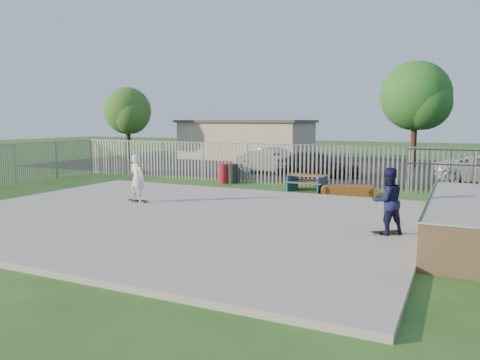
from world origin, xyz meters
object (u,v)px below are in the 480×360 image
at_px(funbox, 349,190).
at_px(tree_left, 128,111).
at_px(trash_bin_red, 224,174).
at_px(car_dark, 318,165).
at_px(skater_navy, 388,201).
at_px(picnic_table, 307,183).
at_px(trash_bin_grey, 232,174).
at_px(car_silver, 274,161).
at_px(tree_mid, 416,96).
at_px(skater_white, 137,178).

distance_m(funbox, tree_left, 23.22).
relative_size(trash_bin_red, car_dark, 0.21).
height_order(car_dark, skater_navy, skater_navy).
relative_size(funbox, tree_left, 0.37).
distance_m(picnic_table, skater_navy, 8.84).
bearing_deg(trash_bin_red, trash_bin_grey, 22.49).
bearing_deg(picnic_table, skater_navy, -55.90).
bearing_deg(funbox, car_silver, 119.00).
bearing_deg(tree_mid, funbox, -95.43).
bearing_deg(funbox, skater_navy, -85.25).
height_order(trash_bin_red, car_silver, car_silver).
distance_m(car_silver, tree_mid, 11.25).
xyz_separation_m(trash_bin_grey, car_dark, (3.18, 4.34, 0.22)).
xyz_separation_m(tree_left, skater_navy, (22.83, -17.82, -2.87)).
bearing_deg(car_silver, picnic_table, -136.88).
bearing_deg(car_silver, skater_navy, -138.82).
relative_size(trash_bin_red, skater_navy, 0.55).
bearing_deg(skater_white, funbox, -128.92).
xyz_separation_m(funbox, skater_navy, (2.57, -7.12, 0.85)).
xyz_separation_m(funbox, tree_left, (-20.26, 10.70, 3.72)).
xyz_separation_m(funbox, car_silver, (-5.71, 5.89, 0.60)).
bearing_deg(skater_navy, tree_mid, -125.14).
relative_size(car_silver, tree_mid, 0.66).
xyz_separation_m(tree_mid, skater_white, (-7.81, -19.72, -3.73)).
height_order(tree_left, skater_white, tree_left).
bearing_deg(picnic_table, tree_mid, 79.27).
xyz_separation_m(picnic_table, trash_bin_grey, (-4.20, 0.85, 0.12)).
distance_m(trash_bin_red, car_dark, 5.77).
relative_size(trash_bin_grey, tree_mid, 0.14).
height_order(funbox, trash_bin_red, trash_bin_red).
distance_m(trash_bin_grey, car_dark, 5.39).
bearing_deg(tree_left, tree_mid, 8.02).
relative_size(car_silver, tree_left, 0.81).
bearing_deg(skater_navy, funbox, -108.77).
xyz_separation_m(trash_bin_red, car_dark, (3.59, 4.51, 0.22)).
relative_size(picnic_table, car_dark, 0.38).
bearing_deg(car_dark, skater_navy, -161.01).
bearing_deg(car_silver, car_dark, -86.86).
relative_size(tree_mid, skater_white, 3.97).
xyz_separation_m(trash_bin_red, trash_bin_grey, (0.40, 0.17, 0.00)).
distance_m(funbox, skater_white, 8.88).
xyz_separation_m(car_silver, skater_navy, (8.28, -13.01, 0.25)).
distance_m(trash_bin_grey, skater_navy, 12.14).
relative_size(trash_bin_red, tree_left, 0.17).
xyz_separation_m(car_silver, tree_mid, (7.01, 7.85, 3.98)).
bearing_deg(tree_left, funbox, -27.85).
bearing_deg(trash_bin_red, skater_navy, -42.01).
xyz_separation_m(picnic_table, trash_bin_red, (-4.61, 0.68, 0.12)).
relative_size(funbox, skater_white, 1.20).
bearing_deg(trash_bin_grey, skater_white, -92.62).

